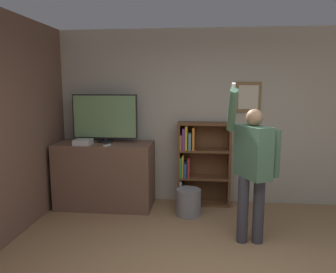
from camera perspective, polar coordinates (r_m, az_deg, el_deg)
name	(u,v)px	position (r m, az deg, el deg)	size (l,w,h in m)	color
wall_back	(215,117)	(5.17, 8.19, 3.35)	(6.88, 0.09, 2.70)	#B2AD9E
wall_side_brick	(15,126)	(4.41, -25.03, 1.65)	(0.06, 4.30, 2.70)	brown
tv_ledge	(105,175)	(5.12, -10.85, -6.55)	(1.44, 0.66, 0.98)	brown
television	(105,118)	(5.03, -10.93, 3.21)	(0.99, 0.22, 0.73)	black
game_console	(83,142)	(4.93, -14.58, -0.95)	(0.24, 0.23, 0.08)	silver
remote_loose	(107,145)	(4.76, -10.54, -1.52)	(0.08, 0.14, 0.02)	white
bookshelf	(199,162)	(5.10, 5.37, -4.50)	(0.80, 0.28, 1.29)	brown
person	(253,163)	(3.88, 14.52, -4.54)	(0.61, 0.56, 1.87)	#383842
waste_bin	(188,202)	(4.77, 3.57, -11.36)	(0.35, 0.35, 0.38)	gray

